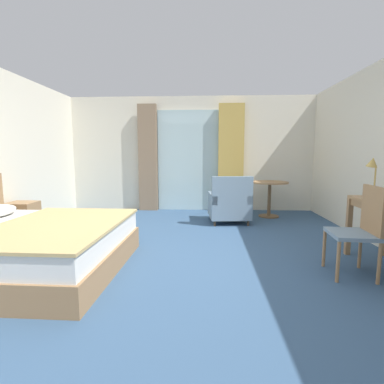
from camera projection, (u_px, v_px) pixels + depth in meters
name	position (u px, v px, depth m)	size (l,w,h in m)	color
ground	(175.00, 267.00, 3.46)	(6.22, 7.50, 0.10)	#38567A
wall_back	(191.00, 154.00, 6.74)	(5.82, 0.12, 2.61)	silver
balcony_glass_door	(189.00, 161.00, 6.69)	(1.46, 0.02, 2.30)	silver
curtain_panel_left	(148.00, 158.00, 6.63)	(0.42, 0.10, 2.42)	#897056
curtain_panel_right	(231.00, 158.00, 6.53)	(0.57, 0.10, 2.42)	tan
bed	(24.00, 246.00, 3.21)	(2.06, 1.92, 1.03)	#9E754C
nightstand	(23.00, 220.00, 4.54)	(0.41, 0.38, 0.55)	#9E754C
desk_chair	(360.00, 226.00, 3.05)	(0.46, 0.49, 0.97)	gray
desk_lamp	(373.00, 169.00, 3.44)	(0.16, 0.18, 0.49)	tan
armchair_by_window	(229.00, 205.00, 5.48)	(0.81, 0.84, 0.90)	gray
round_cafe_table	(270.00, 191.00, 5.98)	(0.75, 0.75, 0.74)	#9E754C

